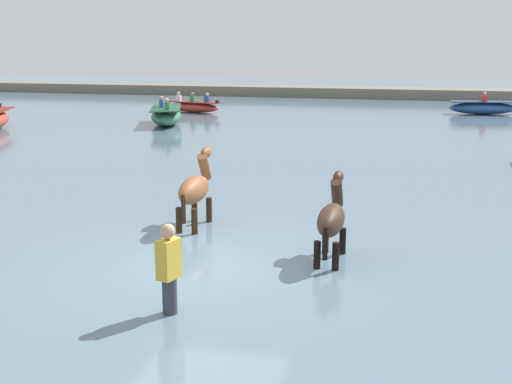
% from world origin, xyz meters
% --- Properties ---
extents(ground_plane, '(120.00, 120.00, 0.00)m').
position_xyz_m(ground_plane, '(0.00, 0.00, 0.00)').
color(ground_plane, '#756B56').
extents(water_surface, '(90.00, 90.00, 0.38)m').
position_xyz_m(water_surface, '(0.00, 10.00, 0.19)').
color(water_surface, slate).
rests_on(water_surface, ground).
extents(horse_lead_chestnut, '(0.45, 1.69, 1.85)m').
position_xyz_m(horse_lead_chestnut, '(-0.89, 2.21, 1.09)').
color(horse_lead_chestnut, brown).
rests_on(horse_lead_chestnut, ground).
extents(horse_trailing_dark_bay, '(0.45, 1.62, 1.77)m').
position_xyz_m(horse_trailing_dark_bay, '(1.97, 0.79, 1.05)').
color(horse_trailing_dark_bay, '#382319').
rests_on(horse_trailing_dark_bay, ground).
extents(boat_mid_outer, '(3.10, 1.63, 1.02)m').
position_xyz_m(boat_mid_outer, '(-7.87, 22.52, 0.67)').
color(boat_mid_outer, '#BC382D').
rests_on(boat_mid_outer, water_surface).
extents(boat_far_offshore, '(2.44, 3.96, 1.23)m').
position_xyz_m(boat_far_offshore, '(-7.39, 17.39, 0.77)').
color(boat_far_offshore, '#337556').
rests_on(boat_far_offshore, water_surface).
extents(boat_near_port, '(3.40, 1.51, 1.12)m').
position_xyz_m(boat_near_port, '(6.46, 25.00, 0.71)').
color(boat_near_port, '#28518E').
rests_on(boat_near_port, water_surface).
extents(person_wading_mid, '(0.29, 0.36, 1.63)m').
position_xyz_m(person_wading_mid, '(0.15, -1.95, 0.87)').
color(person_wading_mid, '#383842').
rests_on(person_wading_mid, ground).
extents(far_shoreline, '(80.00, 2.40, 1.01)m').
position_xyz_m(far_shoreline, '(0.00, 33.78, 0.50)').
color(far_shoreline, '#706B5B').
rests_on(far_shoreline, ground).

